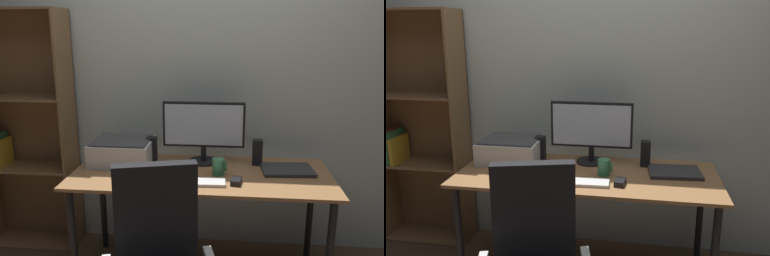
{
  "view_description": "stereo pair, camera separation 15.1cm",
  "coord_description": "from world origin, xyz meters",
  "views": [
    {
      "loc": [
        0.17,
        -2.28,
        1.61
      ],
      "look_at": [
        -0.06,
        0.01,
        1.03
      ],
      "focal_mm": 35.95,
      "sensor_mm": 36.0,
      "label": 1
    },
    {
      "loc": [
        0.32,
        -2.26,
        1.61
      ],
      "look_at": [
        -0.06,
        0.01,
        1.03
      ],
      "focal_mm": 35.95,
      "sensor_mm": 36.0,
      "label": 2
    }
  ],
  "objects": [
    {
      "name": "printer",
      "position": [
        -0.55,
        0.14,
        0.82
      ],
      "size": [
        0.4,
        0.34,
        0.16
      ],
      "color": "silver",
      "rests_on": "desk"
    },
    {
      "name": "bookshelf",
      "position": [
        -1.34,
        0.34,
        0.87
      ],
      "size": [
        0.68,
        0.28,
        1.76
      ],
      "color": "brown",
      "rests_on": "ground"
    },
    {
      "name": "mouse",
      "position": [
        0.22,
        -0.16,
        0.76
      ],
      "size": [
        0.07,
        0.1,
        0.03
      ],
      "primitive_type": "cube",
      "rotation": [
        0.0,
        0.0,
        -0.14
      ],
      "color": "black",
      "rests_on": "desk"
    },
    {
      "name": "speaker_right",
      "position": [
        0.36,
        0.19,
        0.82
      ],
      "size": [
        0.06,
        0.07,
        0.17
      ],
      "primitive_type": "cube",
      "color": "black",
      "rests_on": "desk"
    },
    {
      "name": "desk",
      "position": [
        0.0,
        0.0,
        0.66
      ],
      "size": [
        1.63,
        0.68,
        0.74
      ],
      "color": "olive",
      "rests_on": "ground"
    },
    {
      "name": "back_wall",
      "position": [
        0.0,
        0.51,
        1.3
      ],
      "size": [
        6.4,
        0.1,
        2.6
      ],
      "primitive_type": "cube",
      "color": "beige",
      "rests_on": "ground"
    },
    {
      "name": "keyboard",
      "position": [
        0.01,
        -0.19,
        0.75
      ],
      "size": [
        0.29,
        0.12,
        0.02
      ],
      "primitive_type": "cube",
      "rotation": [
        0.0,
        0.0,
        0.04
      ],
      "color": "silver",
      "rests_on": "desk"
    },
    {
      "name": "laptop",
      "position": [
        0.55,
        0.07,
        0.75
      ],
      "size": [
        0.34,
        0.25,
        0.02
      ],
      "primitive_type": "cube",
      "rotation": [
        0.0,
        0.0,
        0.08
      ],
      "color": "#2D2D30",
      "rests_on": "desk"
    },
    {
      "name": "speaker_left",
      "position": [
        -0.35,
        0.19,
        0.82
      ],
      "size": [
        0.06,
        0.07,
        0.17
      ],
      "primitive_type": "cube",
      "color": "black",
      "rests_on": "desk"
    },
    {
      "name": "monitor",
      "position": [
        0.0,
        0.2,
        0.98
      ],
      "size": [
        0.55,
        0.2,
        0.42
      ],
      "color": "black",
      "rests_on": "desk"
    },
    {
      "name": "coffee_mug",
      "position": [
        0.11,
        -0.03,
        0.79
      ],
      "size": [
        0.09,
        0.08,
        0.1
      ],
      "color": "#387F51",
      "rests_on": "desk"
    }
  ]
}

